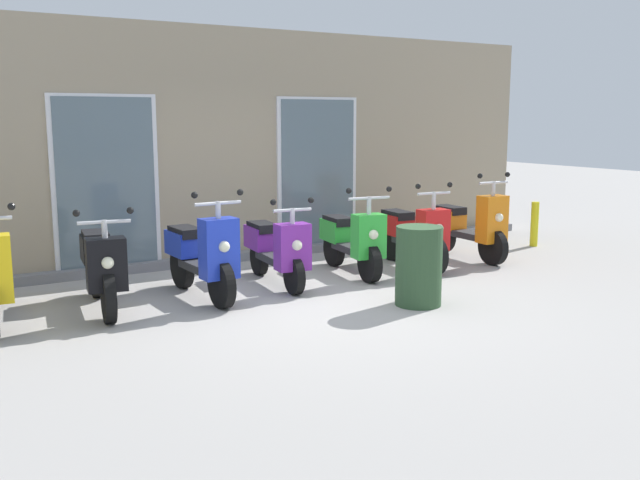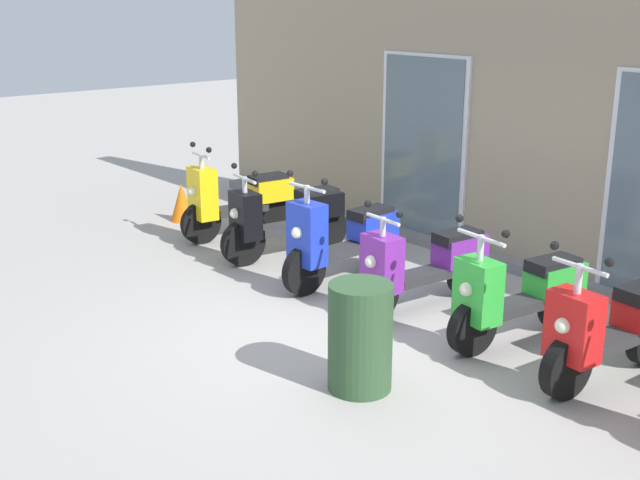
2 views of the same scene
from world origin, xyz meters
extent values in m
plane|color=#A8A39E|center=(0.00, 0.00, 0.00)|extent=(40.00, 40.00, 0.00)
cube|color=gray|center=(0.00, 2.86, 1.61)|extent=(11.06, 0.30, 3.23)
cube|color=slate|center=(0.00, 2.61, 0.06)|extent=(11.06, 0.20, 0.12)
cube|color=silver|center=(-1.57, 2.69, 1.15)|extent=(1.36, 0.04, 2.30)
cube|color=slate|center=(-1.57, 2.67, 1.15)|extent=(1.24, 0.02, 2.22)
cube|color=silver|center=(1.57, 2.69, 1.15)|extent=(1.36, 0.04, 2.30)
cube|color=slate|center=(1.57, 2.67, 1.15)|extent=(1.24, 0.02, 2.22)
sphere|color=black|center=(-3.01, 0.55, 1.20)|extent=(0.07, 0.07, 0.07)
cylinder|color=black|center=(-2.20, 0.44, 0.26)|extent=(0.18, 0.53, 0.52)
cylinder|color=black|center=(-2.04, 1.55, 0.26)|extent=(0.18, 0.53, 0.52)
cube|color=#2D2D30|center=(-2.12, 1.00, 0.36)|extent=(0.36, 0.73, 0.09)
cube|color=black|center=(-2.20, 0.48, 0.59)|extent=(0.41, 0.29, 0.53)
sphere|color=#F2EFCC|center=(-2.21, 0.35, 0.63)|extent=(0.12, 0.12, 0.12)
cube|color=black|center=(-2.05, 1.45, 0.58)|extent=(0.37, 0.56, 0.28)
cube|color=black|center=(-2.06, 1.41, 0.72)|extent=(0.33, 0.51, 0.11)
cylinder|color=silver|center=(-2.20, 0.48, 0.93)|extent=(0.06, 0.06, 0.20)
cylinder|color=silver|center=(-2.20, 0.48, 1.01)|extent=(0.50, 0.11, 0.04)
sphere|color=black|center=(-1.95, 0.44, 1.11)|extent=(0.07, 0.07, 0.07)
sphere|color=black|center=(-2.45, 0.52, 1.11)|extent=(0.07, 0.07, 0.07)
cylinder|color=black|center=(-1.02, 0.37, 0.26)|extent=(0.12, 0.52, 0.52)
cylinder|color=black|center=(-1.05, 1.47, 0.26)|extent=(0.12, 0.52, 0.52)
cube|color=#2D2D30|center=(-1.04, 0.92, 0.36)|extent=(0.28, 0.68, 0.09)
cube|color=#1E38C6|center=(-1.03, 0.41, 0.64)|extent=(0.39, 0.25, 0.65)
sphere|color=#F2EFCC|center=(-1.02, 0.28, 0.68)|extent=(0.12, 0.12, 0.12)
cube|color=#1E38C6|center=(-1.05, 1.37, 0.56)|extent=(0.31, 0.53, 0.28)
cube|color=black|center=(-1.05, 1.33, 0.70)|extent=(0.27, 0.49, 0.11)
cylinder|color=silver|center=(-1.03, 0.41, 1.04)|extent=(0.06, 0.06, 0.20)
cylinder|color=silver|center=(-1.03, 0.41, 1.12)|extent=(0.52, 0.05, 0.04)
sphere|color=black|center=(-0.77, 0.42, 1.22)|extent=(0.07, 0.07, 0.07)
sphere|color=black|center=(-1.29, 0.41, 1.22)|extent=(0.07, 0.07, 0.07)
cylinder|color=black|center=(-0.07, 0.49, 0.22)|extent=(0.14, 0.45, 0.44)
cylinder|color=black|center=(0.05, 1.63, 0.22)|extent=(0.14, 0.45, 0.44)
cube|color=#2D2D30|center=(-0.01, 1.06, 0.32)|extent=(0.33, 0.73, 0.09)
cube|color=purple|center=(-0.07, 0.53, 0.55)|extent=(0.40, 0.28, 0.54)
sphere|color=#F2EFCC|center=(-0.08, 0.40, 0.59)|extent=(0.12, 0.12, 0.12)
cube|color=purple|center=(0.04, 1.53, 0.50)|extent=(0.35, 0.55, 0.28)
cube|color=black|center=(0.03, 1.49, 0.64)|extent=(0.31, 0.50, 0.11)
cylinder|color=silver|center=(-0.07, 0.53, 0.90)|extent=(0.06, 0.06, 0.20)
cylinder|color=silver|center=(-0.07, 0.53, 0.97)|extent=(0.46, 0.09, 0.04)
sphere|color=black|center=(0.16, 0.51, 1.07)|extent=(0.07, 0.07, 0.07)
sphere|color=black|center=(-0.30, 0.56, 1.07)|extent=(0.07, 0.07, 0.07)
cylinder|color=black|center=(1.02, 0.54, 0.24)|extent=(0.18, 0.49, 0.48)
cylinder|color=black|center=(1.18, 1.61, 0.24)|extent=(0.18, 0.49, 0.48)
cube|color=#2D2D30|center=(1.10, 1.07, 0.34)|extent=(0.35, 0.70, 0.09)
cube|color=green|center=(1.03, 0.58, 0.57)|extent=(0.41, 0.29, 0.54)
sphere|color=#F2EFCC|center=(1.01, 0.45, 0.61)|extent=(0.12, 0.12, 0.12)
cube|color=green|center=(1.16, 1.51, 0.50)|extent=(0.37, 0.56, 0.28)
cube|color=black|center=(1.16, 1.47, 0.64)|extent=(0.33, 0.51, 0.11)
cylinder|color=silver|center=(1.03, 0.58, 0.94)|extent=(0.06, 0.06, 0.24)
cylinder|color=silver|center=(1.03, 0.58, 1.04)|extent=(0.55, 0.11, 0.04)
sphere|color=black|center=(1.30, 0.54, 1.14)|extent=(0.07, 0.07, 0.07)
sphere|color=black|center=(0.76, 0.62, 1.14)|extent=(0.07, 0.07, 0.07)
cylinder|color=black|center=(1.99, 0.47, 0.25)|extent=(0.17, 0.50, 0.50)
cylinder|color=black|center=(2.09, 1.51, 0.25)|extent=(0.17, 0.50, 0.50)
cube|color=#2D2D30|center=(2.04, 0.99, 0.35)|extent=(0.33, 0.67, 0.09)
cube|color=red|center=(1.99, 0.51, 0.58)|extent=(0.40, 0.28, 0.54)
sphere|color=#F2EFCC|center=(1.98, 0.38, 0.62)|extent=(0.12, 0.12, 0.12)
cube|color=red|center=(2.08, 1.41, 0.53)|extent=(0.35, 0.55, 0.28)
cube|color=black|center=(2.08, 1.37, 0.67)|extent=(0.31, 0.50, 0.11)
cylinder|color=silver|center=(1.99, 0.51, 0.95)|extent=(0.06, 0.06, 0.25)
cylinder|color=silver|center=(1.99, 0.51, 1.05)|extent=(0.49, 0.09, 0.04)
sphere|color=black|center=(2.23, 0.49, 1.15)|extent=(0.07, 0.07, 0.07)
sphere|color=black|center=(1.75, 0.54, 1.15)|extent=(0.07, 0.07, 0.07)
cylinder|color=black|center=(3.07, 0.51, 0.25)|extent=(0.13, 0.50, 0.50)
cylinder|color=black|center=(3.11, 1.60, 0.25)|extent=(0.13, 0.50, 0.50)
cube|color=#2D2D30|center=(3.09, 1.06, 0.35)|extent=(0.29, 0.68, 0.09)
cube|color=orange|center=(3.07, 0.55, 0.63)|extent=(0.39, 0.26, 0.65)
sphere|color=#F2EFCC|center=(3.06, 0.42, 0.67)|extent=(0.12, 0.12, 0.12)
cube|color=orange|center=(3.11, 1.50, 0.52)|extent=(0.32, 0.53, 0.28)
cube|color=black|center=(3.11, 1.46, 0.66)|extent=(0.28, 0.49, 0.11)
cylinder|color=silver|center=(3.07, 0.55, 1.04)|extent=(0.06, 0.06, 0.22)
cylinder|color=silver|center=(3.07, 0.55, 1.13)|extent=(0.49, 0.06, 0.04)
sphere|color=black|center=(3.31, 0.54, 1.23)|extent=(0.07, 0.07, 0.07)
sphere|color=black|center=(2.82, 0.56, 1.23)|extent=(0.07, 0.07, 0.07)
cylinder|color=yellow|center=(4.67, 1.23, 0.35)|extent=(0.12, 0.12, 0.70)
cylinder|color=#2D4C2D|center=(0.85, -0.61, 0.43)|extent=(0.50, 0.50, 0.86)
camera|label=1|loc=(-4.00, -6.51, 2.03)|focal=40.31mm
camera|label=2|loc=(5.01, -4.56, 2.95)|focal=45.34mm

